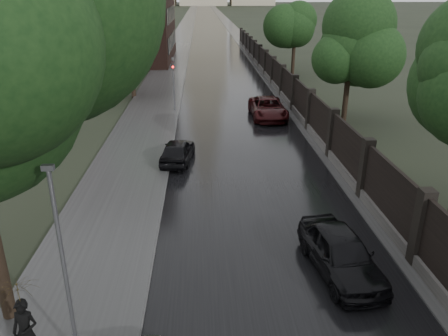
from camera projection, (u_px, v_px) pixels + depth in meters
road at (205, 13)px, 185.39m from camera, size 8.00×420.00×0.02m
sidewalk_left at (191, 13)px, 185.08m from camera, size 4.00×420.00×0.16m
verge_right at (218, 13)px, 185.65m from camera, size 3.00×420.00×0.08m
fence_right at (278, 80)px, 38.99m from camera, size 0.45×75.72×2.70m
tree_left_far at (129, 33)px, 34.93m from camera, size 4.25×4.25×7.39m
tree_right_b at (351, 48)px, 28.38m from camera, size 4.08×4.08×7.01m
tree_right_c at (295, 27)px, 45.04m from camera, size 4.08×4.08×7.01m
lamp_post at (64, 267)px, 9.64m from camera, size 0.25×0.12×5.11m
traffic_light at (174, 80)px, 31.54m from camera, size 0.16×0.32×4.00m
hatchback_left at (178, 151)px, 22.76m from camera, size 1.93×3.80×1.24m
car_right_near at (341, 253)px, 13.70m from camera, size 2.22×4.35×1.42m
car_right_far at (268, 108)px, 30.77m from camera, size 2.39×5.09×1.41m
pedestrian_umbrella at (19, 299)px, 9.77m from camera, size 1.11×1.12×2.66m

